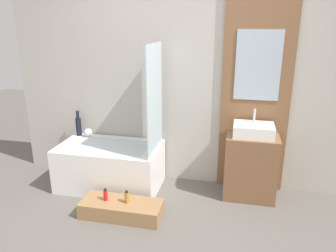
{
  "coord_description": "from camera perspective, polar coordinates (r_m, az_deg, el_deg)",
  "views": [
    {
      "loc": [
        0.65,
        -2.14,
        1.93
      ],
      "look_at": [
        0.02,
        0.71,
        0.97
      ],
      "focal_mm": 35.0,
      "sensor_mm": 36.0,
      "label": 1
    }
  ],
  "objects": [
    {
      "name": "bathtub",
      "position": [
        3.99,
        -10.02,
        -6.84
      ],
      "size": [
        1.19,
        0.69,
        0.52
      ],
      "color": "white",
      "rests_on": "ground_plane"
    },
    {
      "name": "glass_shower_screen",
      "position": [
        3.52,
        -2.36,
        4.65
      ],
      "size": [
        0.01,
        0.6,
        1.18
      ],
      "primitive_type": "cube",
      "color": "silver",
      "rests_on": "bathtub"
    },
    {
      "name": "bottle_soap_primary",
      "position": [
        3.47,
        -10.82,
        -11.72
      ],
      "size": [
        0.04,
        0.04,
        0.13
      ],
      "color": "red",
      "rests_on": "wooden_step_bench"
    },
    {
      "name": "vanity_cabinet",
      "position": [
        3.79,
        14.16,
        -6.83
      ],
      "size": [
        0.56,
        0.41,
        0.73
      ],
      "primitive_type": "cube",
      "color": "brown",
      "rests_on": "ground_plane"
    },
    {
      "name": "wall_wood_accent",
      "position": [
        3.73,
        15.22,
        7.95
      ],
      "size": [
        0.75,
        0.04,
        2.6
      ],
      "color": "brown",
      "rests_on": "ground_plane"
    },
    {
      "name": "vase_tall_dark",
      "position": [
        4.28,
        -15.31,
        0.1
      ],
      "size": [
        0.07,
        0.07,
        0.32
      ],
      "color": "black",
      "rests_on": "bathtub"
    },
    {
      "name": "wall_tiled_back",
      "position": [
        3.83,
        2.61,
        8.65
      ],
      "size": [
        4.2,
        0.06,
        2.6
      ],
      "primitive_type": "cube",
      "color": "#B7B2A8",
      "rests_on": "ground_plane"
    },
    {
      "name": "sink",
      "position": [
        3.64,
        14.67,
        -0.68
      ],
      "size": [
        0.43,
        0.32,
        0.28
      ],
      "color": "white",
      "rests_on": "vanity_cabinet"
    },
    {
      "name": "bottle_soap_secondary",
      "position": [
        3.39,
        -7.18,
        -12.23
      ],
      "size": [
        0.05,
        0.05,
        0.13
      ],
      "color": "#B2752D",
      "rests_on": "wooden_step_bench"
    },
    {
      "name": "wooden_step_bench",
      "position": [
        3.49,
        -8.08,
        -14.09
      ],
      "size": [
        0.83,
        0.33,
        0.16
      ],
      "primitive_type": "cube",
      "color": "#997047",
      "rests_on": "ground_plane"
    },
    {
      "name": "vase_round_light",
      "position": [
        4.23,
        -13.75,
        -1.11
      ],
      "size": [
        0.1,
        0.1,
        0.1
      ],
      "primitive_type": "sphere",
      "color": "silver",
      "rests_on": "bathtub"
    }
  ]
}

